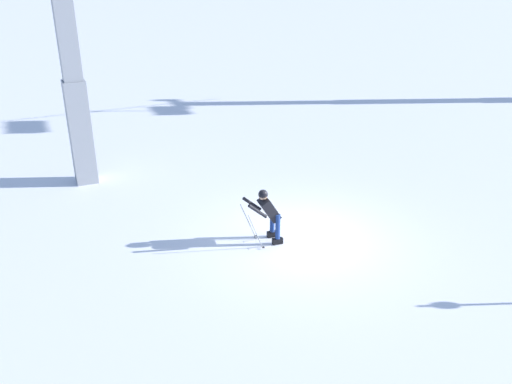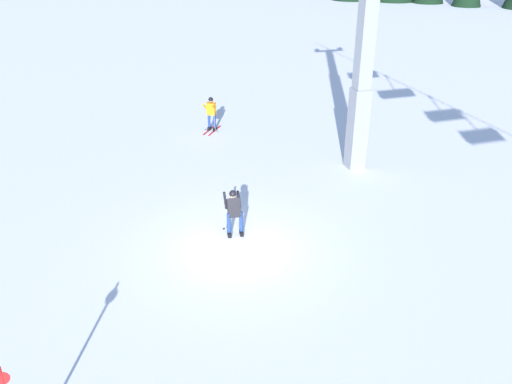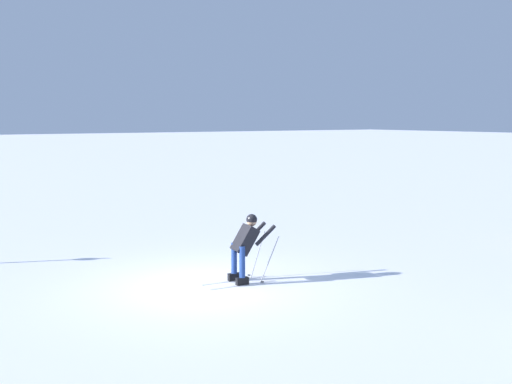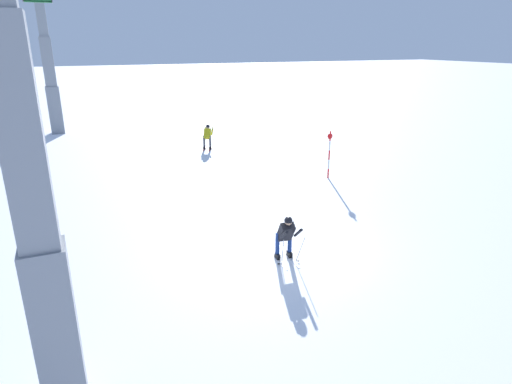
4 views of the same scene
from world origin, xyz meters
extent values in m
plane|color=white|center=(0.00, 0.00, 0.00)|extent=(260.00, 260.00, 0.00)
cube|color=white|center=(-0.78, -0.02, 0.01)|extent=(1.60, 0.25, 0.01)
cube|color=black|center=(-0.78, -0.02, 0.09)|extent=(0.29, 0.14, 0.16)
cylinder|color=navy|center=(-0.78, -0.02, 0.52)|extent=(0.13, 0.13, 0.69)
cube|color=white|center=(-0.73, 0.38, 0.01)|extent=(1.60, 0.25, 0.01)
cube|color=black|center=(-0.73, 0.38, 0.09)|extent=(0.29, 0.14, 0.16)
cylinder|color=navy|center=(-0.73, 0.38, 0.52)|extent=(0.13, 0.13, 0.69)
cube|color=black|center=(-0.92, 0.20, 0.95)|extent=(0.60, 0.47, 0.67)
sphere|color=tan|center=(-1.09, 0.21, 1.36)|extent=(0.23, 0.23, 0.23)
sphere|color=black|center=(-1.09, 0.21, 1.39)|extent=(0.25, 0.25, 0.25)
cylinder|color=black|center=(-1.34, 0.01, 1.06)|extent=(0.52, 0.14, 0.45)
cylinder|color=gray|center=(-1.39, -0.03, 0.45)|extent=(0.49, 0.09, 1.18)
cylinder|color=black|center=(-1.22, -0.10, 0.05)|extent=(0.07, 0.07, 0.01)
cylinder|color=black|center=(-1.29, 0.47, 1.06)|extent=(0.52, 0.14, 0.45)
cylinder|color=gray|center=(-1.33, 0.52, 0.45)|extent=(0.47, 0.19, 1.18)
cylinder|color=black|center=(-1.16, 0.54, 0.05)|extent=(0.07, 0.07, 0.01)
camera|label=1|loc=(-6.25, -10.74, 6.77)|focal=36.74mm
camera|label=2|loc=(13.47, -3.44, 9.01)|focal=36.35mm
camera|label=3|loc=(6.12, 11.35, 3.62)|focal=42.83mm
camera|label=4|loc=(-11.61, 5.89, 6.39)|focal=30.48mm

